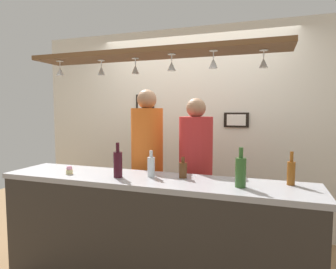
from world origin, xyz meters
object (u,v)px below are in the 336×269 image
bottle_soda_clear (151,166)px  picture_frame_caricature (145,107)px  cupcake (69,170)px  picture_frame_lower_pair (236,120)px  bottle_champagne_green (241,172)px  bottle_beer_brown_stubby (183,170)px  bottle_beer_amber_tall (291,172)px  person_left_orange_shirt (147,155)px  person_right_red_shirt (196,164)px  bottle_wine_dark_red (118,164)px

bottle_soda_clear → picture_frame_caricature: (-0.65, 1.36, 0.52)m
cupcake → picture_frame_lower_pair: 2.04m
picture_frame_lower_pair → bottle_soda_clear: bearing=-112.8°
bottle_soda_clear → bottle_champagne_green: bearing=-7.0°
picture_frame_lower_pair → bottle_champagne_green: bearing=-82.6°
bottle_champagne_green → bottle_beer_brown_stubby: bearing=163.5°
bottle_beer_amber_tall → bottle_beer_brown_stubby: size_ratio=1.44×
person_left_orange_shirt → cupcake: person_left_orange_shirt is taller
bottle_champagne_green → picture_frame_lower_pair: size_ratio=1.00×
person_right_red_shirt → bottle_soda_clear: person_right_red_shirt is taller
cupcake → picture_frame_caricature: picture_frame_caricature is taller
person_left_orange_shirt → picture_frame_caricature: size_ratio=5.19×
bottle_wine_dark_red → picture_frame_lower_pair: size_ratio=1.00×
person_right_red_shirt → bottle_champagne_green: 0.82m
bottle_beer_brown_stubby → bottle_wine_dark_red: bearing=-163.0°
cupcake → picture_frame_lower_pair: size_ratio=0.26×
bottle_beer_brown_stubby → person_left_orange_shirt: bearing=137.4°
bottle_beer_amber_tall → picture_frame_lower_pair: size_ratio=0.87×
person_left_orange_shirt → bottle_beer_brown_stubby: bearing=-42.6°
person_left_orange_shirt → bottle_wine_dark_red: bearing=-88.9°
bottle_champagne_green → picture_frame_lower_pair: picture_frame_lower_pair is taller
bottle_beer_amber_tall → bottle_wine_dark_red: (-1.38, -0.21, 0.02)m
bottle_beer_brown_stubby → picture_frame_caricature: 1.69m
person_right_red_shirt → picture_frame_caricature: size_ratio=4.90×
bottle_wine_dark_red → cupcake: (-0.48, -0.03, -0.08)m
bottle_soda_clear → picture_frame_lower_pair: bearing=67.2°
bottle_champagne_green → bottle_beer_amber_tall: bearing=28.0°
bottle_champagne_green → bottle_beer_amber_tall: 0.41m
cupcake → picture_frame_caricature: (0.09, 1.50, 0.58)m
person_right_red_shirt → bottle_wine_dark_red: bearing=-128.1°
bottle_soda_clear → bottle_beer_amber_tall: bearing=5.0°
bottle_soda_clear → bottle_beer_brown_stubby: bottle_soda_clear is taller
bottle_champagne_green → bottle_beer_amber_tall: bottle_champagne_green is taller
person_right_red_shirt → bottle_wine_dark_red: person_right_red_shirt is taller
picture_frame_caricature → bottle_wine_dark_red: bearing=-75.2°
person_right_red_shirt → bottle_beer_amber_tall: 0.98m
bottle_beer_brown_stubby → cupcake: (-1.01, -0.19, -0.03)m
picture_frame_caricature → picture_frame_lower_pair: bearing=0.0°
bottle_champagne_green → bottle_wine_dark_red: bearing=-179.0°
person_left_orange_shirt → bottle_champagne_green: size_ratio=5.88×
bottle_wine_dark_red → cupcake: bearing=-176.5°
bottle_beer_amber_tall → cupcake: bearing=-172.7°
bottle_champagne_green → person_left_orange_shirt: bearing=148.0°
bottle_beer_brown_stubby → cupcake: 1.03m
person_right_red_shirt → picture_frame_caricature: picture_frame_caricature is taller
bottle_champagne_green → picture_frame_caricature: 2.09m
picture_frame_lower_pair → bottle_beer_brown_stubby: bearing=-103.0°
bottle_beer_brown_stubby → bottle_soda_clear: bearing=-169.3°
bottle_wine_dark_red → picture_frame_caricature: size_ratio=0.88×
picture_frame_lower_pair → bottle_beer_amber_tall: bearing=-66.5°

